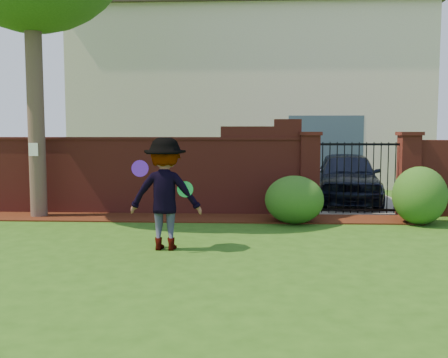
{
  "coord_description": "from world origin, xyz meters",
  "views": [
    {
      "loc": [
        1.05,
        -7.47,
        1.88
      ],
      "look_at": [
        0.6,
        1.4,
        1.05
      ],
      "focal_mm": 40.62,
      "sensor_mm": 36.0,
      "label": 1
    }
  ],
  "objects_px": {
    "man": "(165,194)",
    "frisbee_purple": "(140,169)",
    "car": "(347,178)",
    "frisbee_green": "(185,189)"
  },
  "relations": [
    {
      "from": "man",
      "to": "frisbee_purple",
      "type": "distance_m",
      "value": 0.61
    },
    {
      "from": "car",
      "to": "man",
      "type": "xyz_separation_m",
      "value": [
        -3.92,
        -5.46,
        0.21
      ]
    },
    {
      "from": "car",
      "to": "frisbee_green",
      "type": "distance_m",
      "value": 6.59
    },
    {
      "from": "car",
      "to": "frisbee_purple",
      "type": "height_order",
      "value": "frisbee_purple"
    },
    {
      "from": "frisbee_purple",
      "to": "frisbee_green",
      "type": "distance_m",
      "value": 0.78
    },
    {
      "from": "frisbee_purple",
      "to": "frisbee_green",
      "type": "height_order",
      "value": "frisbee_purple"
    },
    {
      "from": "man",
      "to": "frisbee_green",
      "type": "relative_size",
      "value": 7.05
    },
    {
      "from": "car",
      "to": "man",
      "type": "height_order",
      "value": "man"
    },
    {
      "from": "man",
      "to": "frisbee_purple",
      "type": "bearing_deg",
      "value": 43.18
    },
    {
      "from": "frisbee_purple",
      "to": "car",
      "type": "bearing_deg",
      "value": 53.55
    }
  ]
}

